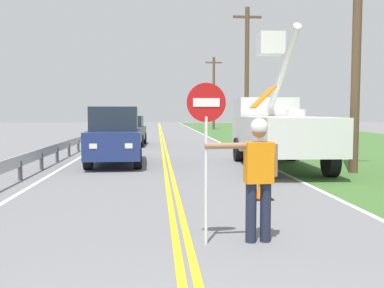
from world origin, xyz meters
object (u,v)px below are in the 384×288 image
oncoming_sedan_second (128,131)px  traffic_cone_mid (260,169)px  traffic_cone_lead (263,184)px  oncoming_suv_nearest (115,135)px  stop_sign_paddle (206,127)px  utility_pole_mid (247,72)px  flagger_worker (258,172)px  utility_pole_far (214,92)px  utility_bucket_truck (276,127)px  utility_pole_near (357,26)px

oncoming_sedan_second → traffic_cone_mid: 14.27m
traffic_cone_lead → traffic_cone_mid: bearing=78.0°
oncoming_suv_nearest → traffic_cone_lead: 7.85m
stop_sign_paddle → utility_pole_mid: size_ratio=0.28×
flagger_worker → utility_pole_mid: size_ratio=0.22×
oncoming_suv_nearest → utility_pole_far: utility_pole_far is taller
flagger_worker → utility_bucket_truck: (2.69, 8.82, 0.35)m
oncoming_suv_nearest → traffic_cone_lead: (3.85, -6.80, -0.72)m
utility_pole_mid → utility_pole_far: bearing=88.4°
utility_pole_near → traffic_cone_mid: size_ratio=12.50×
utility_pole_far → traffic_cone_mid: utility_pole_far is taller
utility_bucket_truck → oncoming_suv_nearest: utility_bucket_truck is taller
utility_pole_mid → utility_pole_far: size_ratio=1.07×
utility_pole_near → traffic_cone_lead: utility_pole_near is taller
oncoming_suv_nearest → utility_pole_mid: utility_pole_mid is taller
utility_pole_mid → traffic_cone_mid: size_ratio=12.08×
traffic_cone_lead → utility_pole_near: bearing=45.4°
flagger_worker → oncoming_sedan_second: flagger_worker is taller
stop_sign_paddle → traffic_cone_lead: 3.81m
utility_pole_mid → utility_pole_far: (0.56, 20.46, -0.27)m
flagger_worker → oncoming_suv_nearest: oncoming_suv_nearest is taller
oncoming_suv_nearest → utility_pole_near: 8.94m
oncoming_suv_nearest → utility_pole_near: (7.71, -2.89, 3.50)m
utility_bucket_truck → traffic_cone_lead: size_ratio=9.81×
stop_sign_paddle → utility_pole_far: size_ratio=0.29×
flagger_worker → traffic_cone_mid: (1.37, 5.56, -0.71)m
flagger_worker → stop_sign_paddle: stop_sign_paddle is taller
oncoming_sedan_second → utility_pole_mid: bearing=16.2°
utility_bucket_truck → traffic_cone_mid: (-1.32, -3.26, -1.06)m
oncoming_suv_nearest → traffic_cone_mid: (4.37, -4.36, -0.72)m
utility_pole_mid → utility_bucket_truck: bearing=-97.0°
flagger_worker → oncoming_suv_nearest: size_ratio=0.39×
traffic_cone_lead → oncoming_suv_nearest: bearing=119.5°
utility_pole_near → utility_pole_far: utility_pole_near is taller
oncoming_sedan_second → traffic_cone_lead: size_ratio=5.95×
flagger_worker → stop_sign_paddle: bearing=-176.8°
stop_sign_paddle → traffic_cone_mid: (2.14, 5.60, -1.37)m
utility_pole_near → oncoming_sedan_second: bearing=123.0°
oncoming_sedan_second → utility_pole_mid: (7.33, 2.13, 3.58)m
utility_bucket_truck → oncoming_sedan_second: (-5.81, 10.28, -0.56)m
utility_pole_far → traffic_cone_lead: 38.95m
flagger_worker → utility_bucket_truck: 9.23m
stop_sign_paddle → utility_pole_mid: 22.01m
utility_bucket_truck → utility_pole_near: 4.16m
oncoming_suv_nearest → traffic_cone_mid: 6.21m
utility_bucket_truck → utility_pole_near: size_ratio=0.79×
utility_bucket_truck → utility_pole_near: utility_pole_near is taller
oncoming_sedan_second → utility_pole_mid: 8.43m
stop_sign_paddle → utility_pole_near: size_ratio=0.27×
oncoming_sedan_second → utility_pole_far: 24.16m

